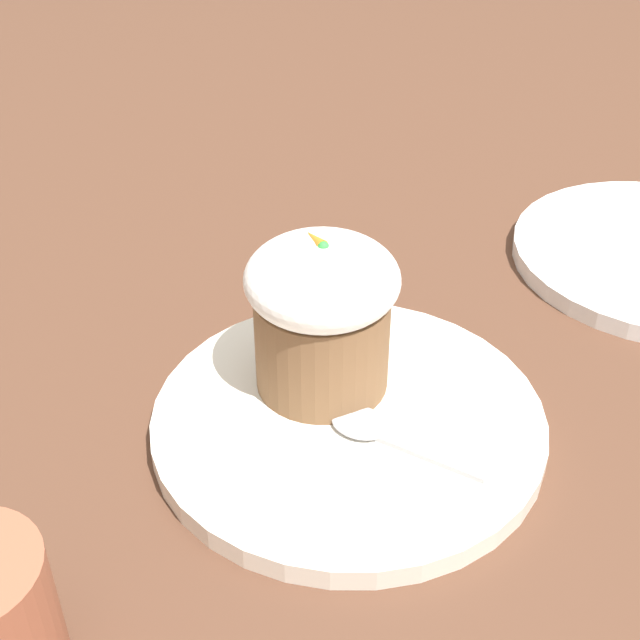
% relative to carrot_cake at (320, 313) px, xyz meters
% --- Properties ---
extents(ground_plane, '(4.00, 4.00, 0.00)m').
position_rel_carrot_cake_xyz_m(ground_plane, '(-0.04, -0.00, -0.07)').
color(ground_plane, '#513323').
extents(dessert_plate, '(0.26, 0.26, 0.02)m').
position_rel_carrot_cake_xyz_m(dessert_plate, '(-0.04, -0.00, -0.06)').
color(dessert_plate, white).
rests_on(dessert_plate, ground_plane).
extents(carrot_cake, '(0.10, 0.10, 0.11)m').
position_rel_carrot_cake_xyz_m(carrot_cake, '(0.00, 0.00, 0.00)').
color(carrot_cake, brown).
rests_on(carrot_cake, dessert_plate).
extents(spoon, '(0.10, 0.07, 0.01)m').
position_rel_carrot_cake_xyz_m(spoon, '(-0.06, -0.01, -0.05)').
color(spoon, '#B7B7BC').
rests_on(spoon, dessert_plate).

